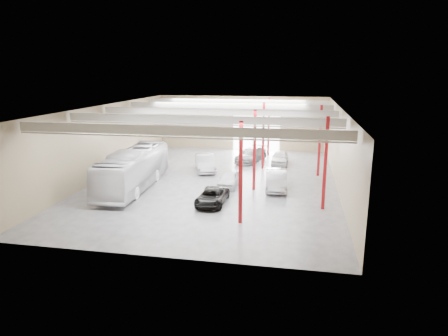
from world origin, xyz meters
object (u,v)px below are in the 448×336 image
(car_row_b, at_px, (205,163))
(car_right_far, at_px, (280,157))
(car_row_a, at_px, (230,179))
(coach_bus, at_px, (134,169))
(car_row_c, at_px, (251,155))
(car_right_near, at_px, (276,180))
(black_sedan, at_px, (212,197))

(car_row_b, height_order, car_right_far, car_row_b)
(car_right_far, bearing_deg, car_row_a, -112.08)
(car_right_far, bearing_deg, coach_bus, -135.85)
(coach_bus, distance_m, car_row_c, 15.38)
(car_right_far, bearing_deg, car_right_near, -88.76)
(coach_bus, height_order, car_row_a, coach_bus)
(black_sedan, distance_m, car_right_far, 15.64)
(car_row_b, xyz_separation_m, car_right_near, (7.71, -5.25, 0.00))
(coach_bus, xyz_separation_m, car_right_far, (12.23, 11.86, -0.96))
(black_sedan, bearing_deg, car_right_far, 74.93)
(car_row_c, bearing_deg, car_right_near, -54.04)
(car_right_near, bearing_deg, car_row_a, 175.24)
(car_row_b, height_order, car_right_near, same)
(car_row_c, xyz_separation_m, car_right_near, (3.53, -10.49, 0.06))
(car_row_c, bearing_deg, car_row_a, -76.25)
(coach_bus, relative_size, car_right_near, 2.40)
(coach_bus, bearing_deg, car_row_a, 10.70)
(car_right_near, bearing_deg, car_right_far, 87.17)
(coach_bus, bearing_deg, black_sedan, -25.24)
(car_row_a, xyz_separation_m, car_row_c, (0.66, 10.43, 0.09))
(coach_bus, xyz_separation_m, car_row_b, (4.73, 7.26, -0.87))
(car_row_b, relative_size, car_right_far, 1.15)
(coach_bus, distance_m, car_row_b, 8.71)
(car_row_a, bearing_deg, black_sedan, -91.89)
(black_sedan, bearing_deg, coach_bus, 159.50)
(car_row_b, bearing_deg, car_right_near, -53.50)
(car_row_b, bearing_deg, black_sedan, -92.79)
(car_row_a, bearing_deg, coach_bus, -162.89)
(coach_bus, xyz_separation_m, black_sedan, (7.80, -3.14, -1.11))
(black_sedan, distance_m, car_right_near, 6.93)
(car_row_a, distance_m, car_right_far, 10.58)
(coach_bus, bearing_deg, car_row_c, 51.18)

